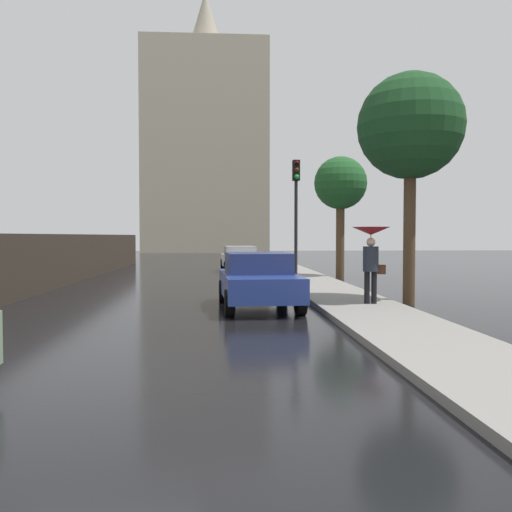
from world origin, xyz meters
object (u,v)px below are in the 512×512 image
at_px(car_white_far_ahead, 240,258).
at_px(car_blue_mid_road, 258,280).
at_px(street_tree_near, 410,128).
at_px(street_tree_mid, 340,185).
at_px(pedestrian_with_umbrella_near, 371,246).
at_px(traffic_light, 296,198).

bearing_deg(car_white_far_ahead, car_blue_mid_road, -93.24).
xyz_separation_m(car_white_far_ahead, street_tree_near, (4.11, -13.38, 4.05)).
relative_size(street_tree_near, street_tree_mid, 1.18).
height_order(street_tree_near, street_tree_mid, street_tree_near).
height_order(pedestrian_with_umbrella_near, street_tree_mid, street_tree_mid).
bearing_deg(street_tree_mid, street_tree_near, -90.42).
distance_m(traffic_light, street_tree_near, 6.09).
bearing_deg(traffic_light, car_blue_mid_road, -107.19).
bearing_deg(traffic_light, car_white_far_ahead, 102.66).
bearing_deg(street_tree_near, street_tree_mid, 89.58).
height_order(traffic_light, street_tree_near, street_tree_near).
bearing_deg(street_tree_near, car_white_far_ahead, 107.08).
bearing_deg(traffic_light, street_tree_near, -66.80).
xyz_separation_m(street_tree_near, street_tree_mid, (0.06, 8.70, -0.71)).
height_order(car_blue_mid_road, street_tree_near, street_tree_near).
relative_size(car_blue_mid_road, car_white_far_ahead, 0.95).
xyz_separation_m(traffic_light, street_tree_mid, (2.39, 3.28, 0.81)).
distance_m(car_white_far_ahead, street_tree_mid, 7.11).
distance_m(pedestrian_with_umbrella_near, street_tree_near, 3.49).
relative_size(car_white_far_ahead, traffic_light, 0.96).
bearing_deg(car_white_far_ahead, traffic_light, -80.52).
distance_m(car_white_far_ahead, traffic_light, 8.54).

